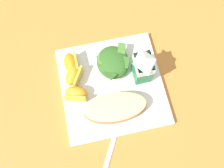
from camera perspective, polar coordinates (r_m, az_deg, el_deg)
The scene contains 9 objects.
ground at distance 0.70m, azimuth 0.00°, elevation -0.68°, with size 3.00×3.00×0.00m, color #C67A33.
white_plate at distance 0.69m, azimuth 0.00°, elevation -0.47°, with size 0.28×0.28×0.02m, color white.
cheesy_pizza_bread at distance 0.65m, azimuth 0.75°, elevation -5.54°, with size 0.09×0.17×0.04m.
green_salad_pile at distance 0.69m, azimuth 0.25°, elevation 5.06°, with size 0.11×0.09×0.04m.
milk_carton at distance 0.65m, azimuth 7.20°, elevation 4.10°, with size 0.06×0.04×0.11m.
orange_wedge_front at distance 0.70m, azimuth -9.37°, elevation 4.80°, with size 0.06×0.04×0.04m.
orange_wedge_middle at distance 0.68m, azimuth -8.88°, elevation 1.97°, with size 0.07×0.06×0.04m.
orange_wedge_rear at distance 0.67m, azimuth -8.33°, elevation -2.19°, with size 0.05×0.07×0.04m.
metal_fork at distance 0.67m, azimuth -0.40°, elevation -15.25°, with size 0.17×0.11×0.01m.
Camera 1 is at (0.21, -0.05, 0.67)m, focal length 39.55 mm.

